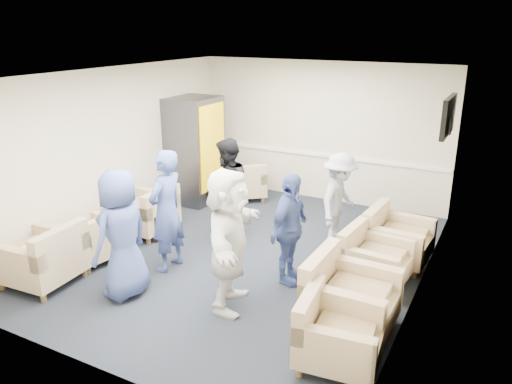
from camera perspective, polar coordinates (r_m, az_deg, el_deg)
The scene contains 25 objects.
floor at distance 7.65m, azimuth -1.15°, elevation -7.25°, with size 6.00×6.00×0.00m, color black.
ceiling at distance 6.91m, azimuth -1.30°, elevation 13.33°, with size 6.00×6.00×0.00m, color white.
back_wall at distance 9.81m, azimuth 7.34°, elevation 6.81°, with size 5.00×0.02×2.70m, color beige.
front_wall at distance 4.92m, azimuth -18.48°, elevation -6.28°, with size 5.00×0.02×2.70m, color beige.
left_wall at distance 8.61m, azimuth -15.98°, elevation 4.57°, with size 0.02×6.00×2.70m, color beige.
right_wall at distance 6.39m, azimuth 18.81°, elevation -0.54°, with size 0.02×6.00×2.70m, color beige.
chair_rail at distance 9.90m, azimuth 7.20°, elevation 4.24°, with size 4.98×0.04×0.06m, color white.
tv at distance 7.97m, azimuth 21.12°, elevation 8.08°, with size 0.10×1.00×0.58m.
armchair_left_near at distance 7.28m, azimuth -22.99°, elevation -7.09°, with size 0.96×0.96×0.73m.
armchair_left_mid at distance 7.75m, azimuth -17.99°, elevation -5.29°, with size 0.91×0.91×0.63m.
armchair_left_far at distance 8.50m, azimuth -12.27°, elevation -2.45°, with size 0.87×0.87×0.69m.
armchair_right_near at distance 5.35m, azimuth 9.00°, elevation -15.90°, with size 0.90×0.90×0.65m.
armchair_right_midnear at distance 5.87m, azimuth 10.24°, elevation -12.00°, with size 0.95×0.95×0.75m.
armchair_right_midfar at distance 6.93m, azimuth 13.07°, elevation -7.64°, with size 0.89×0.89×0.66m.
armchair_right_far at distance 7.61m, azimuth 15.54°, elevation -5.27°, with size 0.92×0.92×0.69m.
armchair_corner at distance 9.93m, azimuth -1.42°, elevation 0.98°, with size 1.14×1.14×0.65m.
vending_machine at distance 9.76m, azimuth -6.99°, elevation 4.78°, with size 0.83×0.97×2.04m.
backpack at distance 8.25m, azimuth -11.90°, elevation -3.64°, with size 0.34×0.27×0.52m.
pillow at distance 7.22m, azimuth -23.26°, elevation -5.77°, with size 0.44×0.33×0.13m, color white.
person_front_left at distance 6.48m, azimuth -15.11°, elevation -4.69°, with size 0.83×0.54×1.69m, color #394C8A.
person_mid_left at distance 7.05m, azimuth -10.19°, elevation -2.15°, with size 0.64×0.42×1.75m, color #394C8A.
person_back_left at distance 7.97m, azimuth -3.31°, elevation 0.25°, with size 0.80×0.63×1.65m, color black.
person_back_right at distance 7.82m, azimuth 9.49°, elevation -0.96°, with size 0.97×0.56×1.50m, color silver.
person_mid_right at distance 6.63m, azimuth 3.84°, elevation -4.25°, with size 0.90×0.37×1.53m, color #394C8A.
person_front_right at distance 6.00m, azimuth -3.14°, elevation -5.46°, with size 1.65×0.53×1.78m, color white.
Camera 1 is at (3.34, -6.01, 3.35)m, focal length 35.00 mm.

